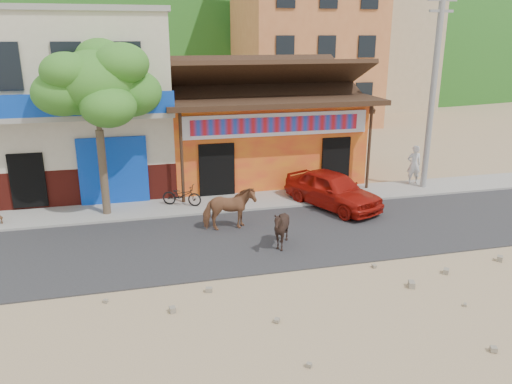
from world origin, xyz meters
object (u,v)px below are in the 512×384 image
red_car (332,189)px  cow_dark (281,228)px  tree (99,130)px  scooter (182,195)px  utility_pole (433,90)px  cow_tan (229,209)px  pedestrian (414,165)px

red_car → cow_dark: bearing=-156.7°
red_car → tree: bearing=148.6°
red_car → scooter: bearing=142.8°
utility_pole → scooter: utility_pole is taller
cow_dark → scooter: cow_dark is taller
scooter → cow_tan: bearing=-129.1°
cow_tan → pedestrian: 9.16m
tree → cow_dark: size_ratio=4.71×
cow_tan → cow_dark: (1.21, -1.88, -0.08)m
utility_pole → scooter: 10.72m
utility_pole → red_car: 5.89m
cow_tan → red_car: size_ratio=0.42×
cow_dark → scooter: (-2.50, 4.49, -0.16)m
cow_tan → scooter: cow_tan is taller
cow_tan → red_car: 4.37m
tree → scooter: 3.76m
cow_dark → cow_tan: bearing=-167.5°
scooter → tree: bearing=119.3°
cow_tan → red_car: cow_tan is taller
utility_pole → scooter: (-10.10, 0.02, -3.61)m
tree → cow_dark: 7.16m
cow_tan → utility_pole: bearing=-75.7°
utility_pole → red_car: bearing=-164.5°
cow_tan → red_car: bearing=-74.7°
cow_dark → tree: bearing=-149.8°
tree → scooter: (2.70, 0.22, -2.61)m
scooter → pedestrian: size_ratio=0.90×
red_car → pedestrian: pedestrian is taller
red_car → pedestrian: bearing=-1.6°
utility_pole → cow_dark: bearing=-149.5°
tree → cow_tan: tree is taller
cow_tan → scooter: bearing=24.1°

